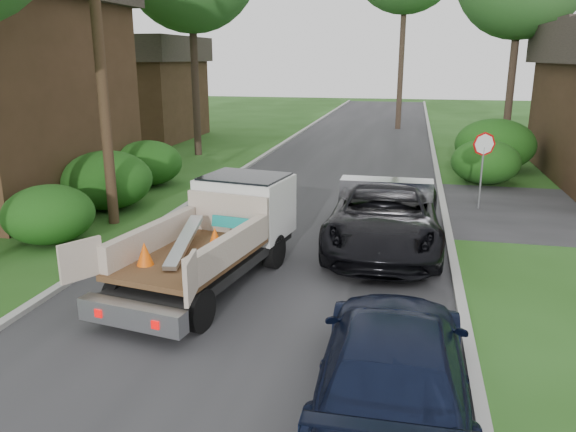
% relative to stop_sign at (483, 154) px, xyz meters
% --- Properties ---
extents(ground, '(120.00, 120.00, 0.00)m').
position_rel_stop_sign_xyz_m(ground, '(-5.20, -9.00, -1.78)').
color(ground, '#214B15').
rests_on(ground, ground).
extents(road, '(8.00, 90.00, 0.02)m').
position_rel_stop_sign_xyz_m(road, '(-5.20, 1.00, -1.77)').
color(road, '#28282B').
rests_on(road, ground).
extents(curb_left, '(0.20, 90.00, 0.12)m').
position_rel_stop_sign_xyz_m(curb_left, '(-9.30, 1.00, -1.72)').
color(curb_left, '#9E9E99').
rests_on(curb_left, ground).
extents(curb_right, '(0.20, 90.00, 0.12)m').
position_rel_stop_sign_xyz_m(curb_right, '(-1.10, 1.00, -1.72)').
color(curb_right, '#9E9E99').
rests_on(curb_right, ground).
extents(stop_sign, '(0.71, 0.32, 2.48)m').
position_rel_stop_sign_xyz_m(stop_sign, '(0.00, 0.00, 0.00)').
color(stop_sign, slate).
rests_on(stop_sign, ground).
extents(utility_pole, '(2.42, 1.25, 10.00)m').
position_rel_stop_sign_xyz_m(utility_pole, '(-10.68, -4.02, 3.40)').
color(utility_pole, '#382619').
rests_on(utility_pole, ground).
extents(house_left_far, '(7.56, 7.56, 6.00)m').
position_rel_stop_sign_xyz_m(house_left_far, '(-18.70, 13.00, 1.27)').
color(house_left_far, '#3B2718').
rests_on(house_left_far, ground).
extents(hedge_left_a, '(2.34, 2.34, 1.53)m').
position_rel_stop_sign_xyz_m(hedge_left_a, '(-11.40, -6.00, -1.01)').
color(hedge_left_a, '#193E0E').
rests_on(hedge_left_a, ground).
extents(hedge_left_b, '(2.86, 2.86, 1.87)m').
position_rel_stop_sign_xyz_m(hedge_left_b, '(-11.70, -2.50, -0.84)').
color(hedge_left_b, '#193E0E').
rests_on(hedge_left_b, ground).
extents(hedge_left_c, '(2.60, 2.60, 1.70)m').
position_rel_stop_sign_xyz_m(hedge_left_c, '(-12.00, 1.00, -0.93)').
color(hedge_left_c, '#193E0E').
rests_on(hedge_left_c, ground).
extents(hedge_right_a, '(2.60, 2.60, 1.70)m').
position_rel_stop_sign_xyz_m(hedge_right_a, '(0.60, 4.00, -0.93)').
color(hedge_right_a, '#193E0E').
rests_on(hedge_right_a, ground).
extents(hedge_right_b, '(3.38, 3.38, 2.21)m').
position_rel_stop_sign_xyz_m(hedge_right_b, '(1.30, 7.00, -0.67)').
color(hedge_right_b, '#193E0E').
rests_on(hedge_right_b, ground).
extents(flatbed_truck, '(3.13, 5.75, 2.07)m').
position_rel_stop_sign_xyz_m(flatbed_truck, '(-6.15, -7.16, -0.65)').
color(flatbed_truck, black).
rests_on(flatbed_truck, ground).
extents(black_pickup, '(2.82, 6.00, 1.66)m').
position_rel_stop_sign_xyz_m(black_pickup, '(-2.80, -4.50, -0.95)').
color(black_pickup, black).
rests_on(black_pickup, ground).
extents(navy_suv, '(2.07, 4.99, 1.44)m').
position_rel_stop_sign_xyz_m(navy_suv, '(-2.31, -11.50, -1.06)').
color(navy_suv, black).
rests_on(navy_suv, ground).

